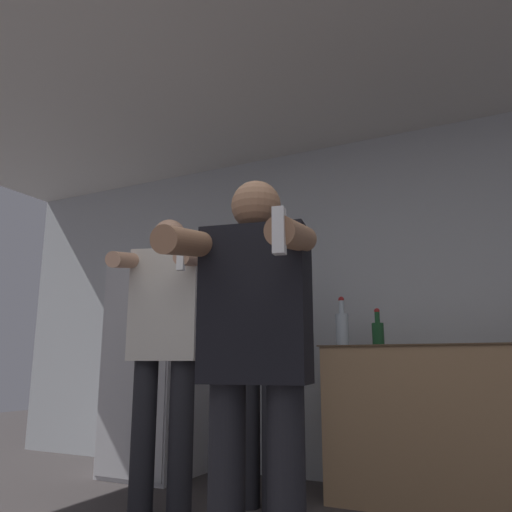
{
  "coord_description": "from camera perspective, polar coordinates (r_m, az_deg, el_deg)",
  "views": [
    {
      "loc": [
        0.84,
        -0.93,
        0.84
      ],
      "look_at": [
        0.03,
        0.72,
        1.23
      ],
      "focal_mm": 35.0,
      "sensor_mm": 36.0,
      "label": 1
    }
  ],
  "objects": [
    {
      "name": "person_man_side",
      "position": [
        2.92,
        -10.35,
        -9.38
      ],
      "size": [
        0.55,
        0.56,
        1.68
      ],
      "color": "black",
      "rests_on": "ground_plane"
    },
    {
      "name": "refrigerator",
      "position": [
        4.13,
        -10.89,
        -12.35
      ],
      "size": [
        0.63,
        0.72,
        1.6
      ],
      "color": "silver",
      "rests_on": "ground_plane"
    },
    {
      "name": "bottle_amber_bourbon",
      "position": [
        3.45,
        9.82,
        -8.03
      ],
      "size": [
        0.09,
        0.09,
        0.33
      ],
      "color": "silver",
      "rests_on": "counter"
    },
    {
      "name": "counter",
      "position": [
        3.38,
        23.27,
        -17.34
      ],
      "size": [
        1.68,
        0.62,
        0.94
      ],
      "color": "#997551",
      "rests_on": "ground_plane"
    },
    {
      "name": "wall_back",
      "position": [
        3.8,
        13.35,
        -5.13
      ],
      "size": [
        7.0,
        0.06,
        2.55
      ],
      "color": "#B2B7BC",
      "rests_on": "ground_plane"
    },
    {
      "name": "ceiling_slab",
      "position": [
        2.99,
        5.41,
        23.46
      ],
      "size": [
        7.0,
        3.23,
        0.05
      ],
      "color": "silver",
      "rests_on": "wall_back"
    },
    {
      "name": "person_woman_foreground",
      "position": [
        1.83,
        -0.14,
        -10.46
      ],
      "size": [
        0.53,
        0.58,
        1.53
      ],
      "color": "black",
      "rests_on": "ground_plane"
    },
    {
      "name": "bottle_short_whiskey",
      "position": [
        3.38,
        13.76,
        -8.4
      ],
      "size": [
        0.08,
        0.08,
        0.24
      ],
      "color": "#194723",
      "rests_on": "counter"
    },
    {
      "name": "person_spectator_back",
      "position": [
        3.13,
        0.45,
        -9.38
      ],
      "size": [
        0.44,
        0.52,
        1.77
      ],
      "color": "black",
      "rests_on": "ground_plane"
    }
  ]
}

